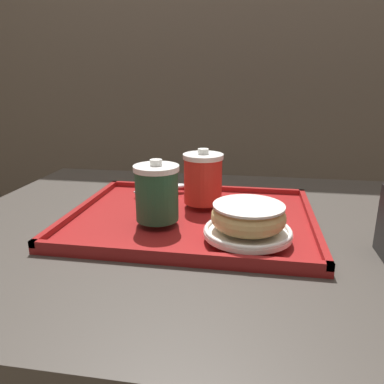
{
  "coord_description": "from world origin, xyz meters",
  "views": [
    {
      "loc": [
        0.11,
        -0.7,
        1.02
      ],
      "look_at": [
        -0.01,
        0.02,
        0.79
      ],
      "focal_mm": 35.0,
      "sensor_mm": 36.0,
      "label": 1
    }
  ],
  "objects_px": {
    "coffee_cup_rear": "(204,178)",
    "spoon": "(172,187)",
    "donut_chocolate_glazed": "(248,216)",
    "coffee_cup_front": "(157,192)"
  },
  "relations": [
    {
      "from": "coffee_cup_rear",
      "to": "spoon",
      "type": "relative_size",
      "value": 0.99
    },
    {
      "from": "coffee_cup_front",
      "to": "coffee_cup_rear",
      "type": "xyz_separation_m",
      "value": [
        0.07,
        0.12,
        0.0
      ]
    },
    {
      "from": "coffee_cup_front",
      "to": "coffee_cup_rear",
      "type": "bearing_deg",
      "value": 57.8
    },
    {
      "from": "coffee_cup_front",
      "to": "coffee_cup_rear",
      "type": "distance_m",
      "value": 0.14
    },
    {
      "from": "donut_chocolate_glazed",
      "to": "coffee_cup_front",
      "type": "bearing_deg",
      "value": 164.15
    },
    {
      "from": "coffee_cup_rear",
      "to": "spoon",
      "type": "distance_m",
      "value": 0.14
    },
    {
      "from": "spoon",
      "to": "donut_chocolate_glazed",
      "type": "bearing_deg",
      "value": -85.27
    },
    {
      "from": "coffee_cup_rear",
      "to": "spoon",
      "type": "height_order",
      "value": "coffee_cup_rear"
    },
    {
      "from": "coffee_cup_rear",
      "to": "donut_chocolate_glazed",
      "type": "relative_size",
      "value": 0.92
    },
    {
      "from": "coffee_cup_rear",
      "to": "coffee_cup_front",
      "type": "bearing_deg",
      "value": -122.2
    }
  ]
}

